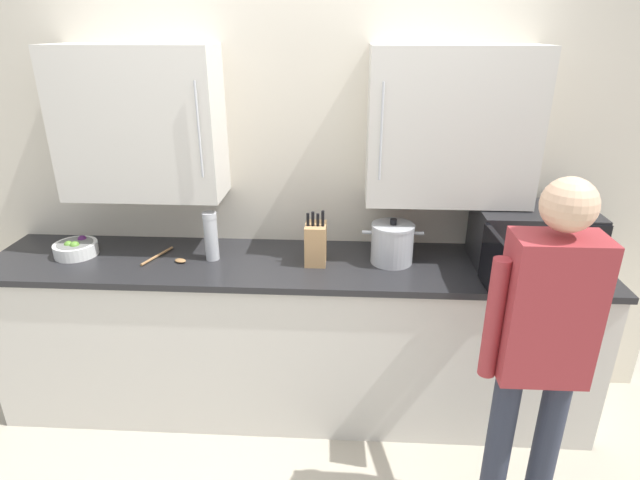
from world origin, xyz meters
TOP-DOWN VIEW (x-y plane):
  - back_wall_tiled at (-0.00, 1.03)m, footprint 4.27×0.44m
  - counter_unit at (0.00, 0.73)m, footprint 3.32×0.63m
  - microwave_oven at (1.23, 0.76)m, footprint 0.60×0.80m
  - fruit_bowl at (-1.21, 0.75)m, footprint 0.23×0.23m
  - wooden_spoon at (-0.68, 0.72)m, footprint 0.24×0.24m
  - stock_pot at (0.53, 0.76)m, footprint 0.32×0.23m
  - knife_block at (0.12, 0.73)m, footprint 0.11×0.15m
  - thermos_flask at (-0.44, 0.74)m, footprint 0.08×0.08m
  - person_figure at (1.07, -0.01)m, footprint 0.46×0.58m

SIDE VIEW (x-z plane):
  - counter_unit at x=0.00m, z-range 0.00..0.95m
  - wooden_spoon at x=-0.68m, z-range 0.95..0.97m
  - person_figure at x=1.07m, z-range 0.16..1.81m
  - fruit_bowl at x=-1.21m, z-range 0.95..1.04m
  - stock_pot at x=0.53m, z-range 0.94..1.18m
  - knife_block at x=0.12m, z-range 0.91..1.22m
  - thermos_flask at x=-0.44m, z-range 0.95..1.22m
  - microwave_oven at x=1.23m, z-range 0.95..1.26m
  - back_wall_tiled at x=0.00m, z-range 0.11..2.63m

